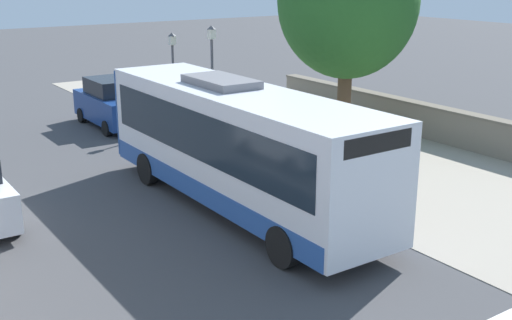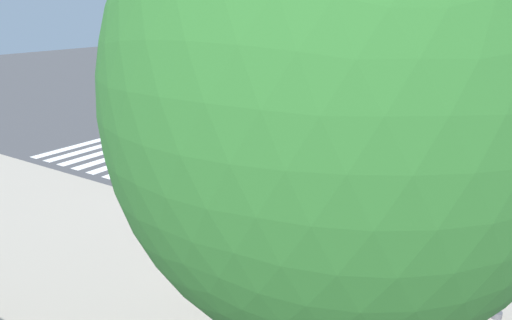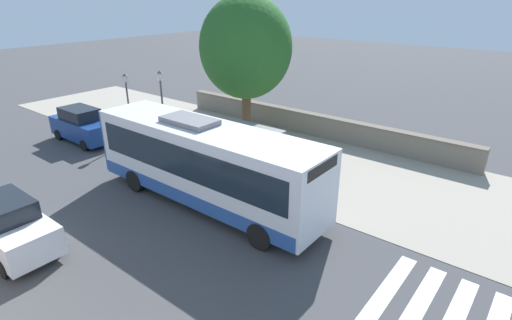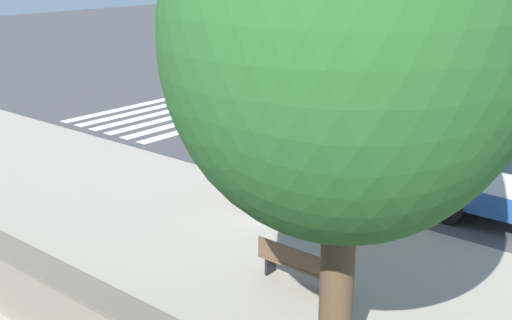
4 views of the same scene
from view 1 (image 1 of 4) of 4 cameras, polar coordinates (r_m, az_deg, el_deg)
ground_plane at (r=20.44m, az=0.99°, el=-2.03°), size 120.00×120.00×0.00m
sidewalk_plaza at (r=23.21m, az=10.09°, el=0.04°), size 9.00×44.00×0.02m
stone_wall at (r=25.96m, az=16.60°, el=2.94°), size 0.60×20.00×1.37m
bus at (r=17.82m, az=-1.73°, el=1.44°), size 2.71×10.82×3.62m
bus_shelter at (r=20.02m, az=5.72°, el=3.56°), size 1.65×3.36×2.45m
pedestrian at (r=15.90m, az=11.72°, el=-4.25°), size 0.34×0.22×1.66m
bench at (r=23.71m, az=7.95°, el=1.69°), size 0.40×1.84×0.88m
street_lamp_near at (r=26.89m, az=-7.36°, el=7.69°), size 0.28×0.28×4.05m
street_lamp_far at (r=24.07m, az=-3.90°, el=7.43°), size 0.28×0.28×4.56m
shade_tree at (r=25.54m, az=8.18°, el=13.80°), size 5.44×5.44×8.36m
parked_car_behind_bus at (r=28.23m, az=-12.75°, el=4.91°), size 1.88×4.52×2.05m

